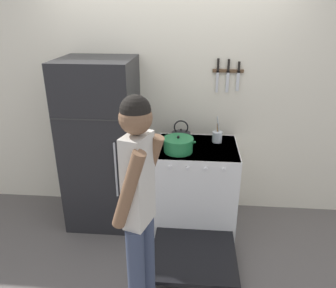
% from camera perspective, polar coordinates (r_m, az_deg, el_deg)
% --- Properties ---
extents(ground_plane, '(14.00, 14.00, 0.00)m').
position_cam_1_polar(ground_plane, '(4.02, 0.34, -10.05)').
color(ground_plane, '#5B5654').
extents(wall_back, '(10.00, 0.06, 2.55)m').
position_cam_1_polar(wall_back, '(3.53, 0.42, 7.93)').
color(wall_back, silver).
rests_on(wall_back, ground_plane).
extents(refrigerator, '(0.71, 0.70, 1.74)m').
position_cam_1_polar(refrigerator, '(3.43, -11.41, -0.11)').
color(refrigerator, black).
rests_on(refrigerator, ground_plane).
extents(stove_range, '(0.81, 1.39, 0.89)m').
position_cam_1_polar(stove_range, '(3.46, 4.84, -7.49)').
color(stove_range, white).
rests_on(stove_range, ground_plane).
extents(dutch_oven_pot, '(0.33, 0.29, 0.16)m').
position_cam_1_polar(dutch_oven_pot, '(3.14, 1.79, -0.13)').
color(dutch_oven_pot, '#237A42').
rests_on(dutch_oven_pot, stove_range).
extents(tea_kettle, '(0.25, 0.20, 0.23)m').
position_cam_1_polar(tea_kettle, '(3.40, 2.30, 1.54)').
color(tea_kettle, black).
rests_on(tea_kettle, stove_range).
extents(utensil_jar, '(0.10, 0.10, 0.28)m').
position_cam_1_polar(utensil_jar, '(3.41, 8.57, 1.32)').
color(utensil_jar, silver).
rests_on(utensil_jar, stove_range).
extents(person, '(0.34, 0.40, 1.71)m').
position_cam_1_polar(person, '(2.19, -5.06, -10.47)').
color(person, '#38425B').
rests_on(person, ground_plane).
extents(wall_knife_strip, '(0.31, 0.03, 0.34)m').
position_cam_1_polar(wall_knife_strip, '(3.42, 10.40, 12.39)').
color(wall_knife_strip, brown).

